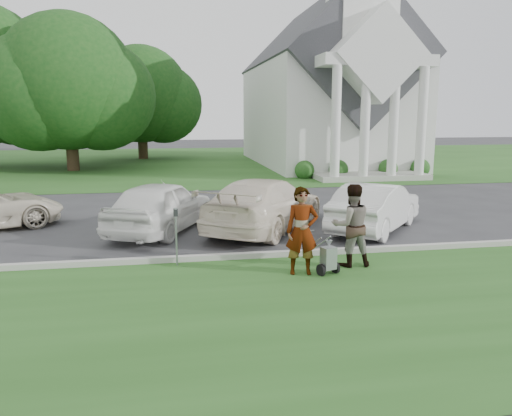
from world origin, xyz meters
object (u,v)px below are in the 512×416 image
object	(u,v)px
parking_meter_near	(176,230)
tree_back	(141,99)
tree_left	(68,88)
person_left	(302,232)
striping_cart	(328,259)
car_c	(265,204)
person_right	(351,226)
car_d	(375,207)
church	(326,79)
car_b	(161,206)

from	to	relation	value
parking_meter_near	tree_back	bearing A→B (deg)	94.10
tree_left	person_left	world-z (taller)	tree_left
striping_cart	car_c	size ratio (longest dim) A/B	0.18
tree_left	parking_meter_near	size ratio (longest dim) A/B	7.62
person_right	parking_meter_near	distance (m)	4.10
tree_left	car_d	size ratio (longest dim) A/B	2.38
church	car_c	distance (m)	21.73
tree_back	person_left	xyz separation A→B (m)	(4.87, -30.85, -3.74)
tree_back	car_b	xyz separation A→B (m)	(1.74, -26.08, -3.93)
church	person_right	world-z (taller)	church
church	striping_cart	xyz separation A→B (m)	(-7.56, -24.12, -5.57)
tree_back	parking_meter_near	size ratio (longest dim) A/B	6.89
church	person_right	distance (m)	25.05
tree_back	car_d	bearing A→B (deg)	-73.06
striping_cart	car_b	bearing A→B (deg)	107.55
person_right	tree_back	bearing A→B (deg)	-76.65
tree_left	striping_cart	xyz separation A→B (m)	(9.45, -22.99, -4.74)
church	car_c	bearing A→B (deg)	-112.59
parking_meter_near	car_b	bearing A→B (deg)	96.10
tree_left	striping_cart	world-z (taller)	tree_left
striping_cart	car_d	world-z (taller)	car_d
car_b	car_c	bearing A→B (deg)	-159.90
striping_cart	person_left	xyz separation A→B (m)	(-0.58, 0.14, 0.61)
tree_left	person_left	distance (m)	24.86
striping_cart	car_d	xyz separation A→B (m)	(2.79, 3.94, 0.37)
person_left	car_c	bearing A→B (deg)	98.14
person_left	person_right	world-z (taller)	person_left
person_right	person_left	bearing A→B (deg)	19.00
tree_left	car_c	world-z (taller)	tree_left
person_left	car_b	world-z (taller)	person_left
parking_meter_near	tree_left	bearing A→B (deg)	105.76
church	person_left	xyz separation A→B (m)	(-8.14, -23.98, -4.96)
car_d	person_left	bearing A→B (deg)	89.97
tree_back	car_d	world-z (taller)	tree_back
person_left	person_right	xyz separation A→B (m)	(1.30, 0.40, -0.01)
church	car_d	distance (m)	21.38
car_b	striping_cart	bearing A→B (deg)	152.28
car_d	car_c	bearing A→B (deg)	29.88
tree_left	person_left	size ratio (longest dim) A/B	5.41
church	tree_back	world-z (taller)	church
church	car_c	xyz separation A→B (m)	(-8.11, -19.49, -5.14)
tree_left	tree_back	bearing A→B (deg)	63.43
person_left	striping_cart	bearing A→B (deg)	-5.06
striping_cart	person_left	distance (m)	0.85
church	tree_back	bearing A→B (deg)	152.15
person_right	car_b	size ratio (longest dim) A/B	0.42
tree_back	car_c	world-z (taller)	tree_back
car_b	car_d	bearing A→B (deg)	-163.28
car_b	car_c	distance (m)	3.17
striping_cart	car_b	size ratio (longest dim) A/B	0.21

